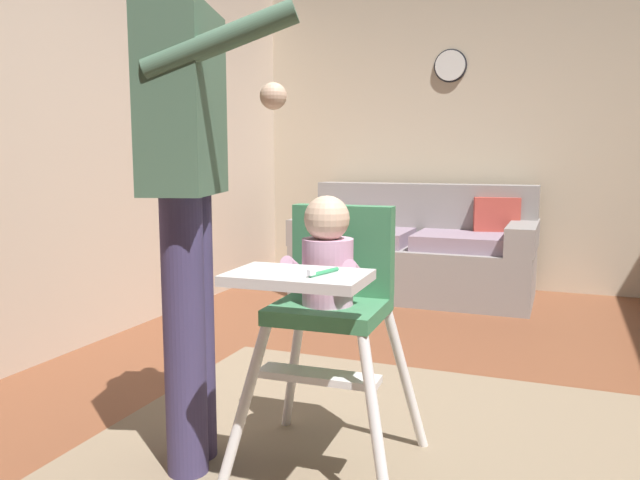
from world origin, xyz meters
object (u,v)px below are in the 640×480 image
couch (417,252)px  high_chair (329,283)px  wall_clock (450,66)px  adult_standing (187,183)px

couch → high_chair: size_ratio=1.88×
wall_clock → couch: bearing=-106.5°
couch → adult_standing: bearing=-2.3°
couch → adult_standing: (-0.12, -2.99, 0.66)m
couch → wall_clock: 1.56m
couch → wall_clock: (0.14, 0.48, 1.48)m
high_chair → adult_standing: size_ratio=0.55×
couch → high_chair: high_chair is taller
wall_clock → adult_standing: bearing=-94.3°
couch → high_chair: 2.90m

